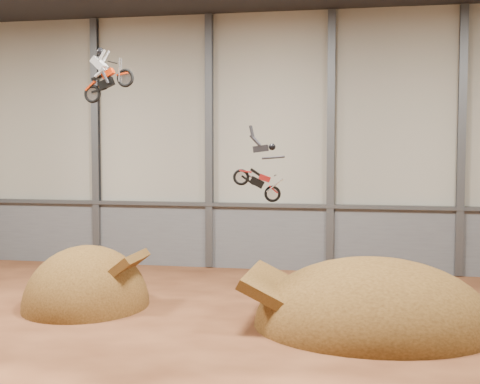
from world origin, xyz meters
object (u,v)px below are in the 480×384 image
landing_ramp (373,327)px  fmx_rider_a (112,68)px  fmx_rider_b (253,163)px  takeoff_ramp (87,306)px

landing_ramp → fmx_rider_a: (-10.19, -0.22, 9.82)m
landing_ramp → fmx_rider_b: bearing=-165.9°
fmx_rider_a → fmx_rider_b: size_ratio=0.90×
takeoff_ramp → fmx_rider_a: size_ratio=2.64×
fmx_rider_a → takeoff_ramp: bearing=152.3°
takeoff_ramp → fmx_rider_a: bearing=-33.6°
takeoff_ramp → fmx_rider_b: fmx_rider_b is taller
takeoff_ramp → fmx_rider_b: size_ratio=2.37×
landing_ramp → fmx_rider_a: bearing=-178.8°
fmx_rider_a → fmx_rider_b: (5.79, -0.88, -3.67)m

